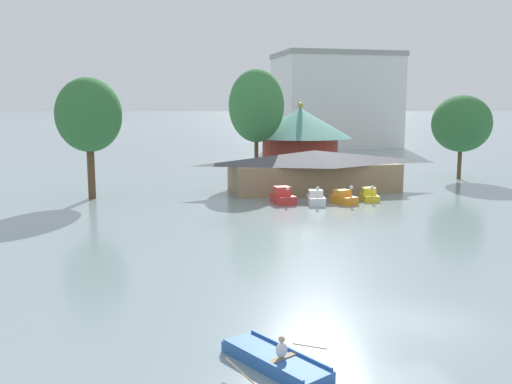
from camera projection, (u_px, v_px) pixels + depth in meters
name	position (u px, v px, depth m)	size (l,w,h in m)	color
ground_plane	(421.00, 322.00, 22.54)	(2000.00, 2000.00, 0.00)	gray
rowboat_with_rower	(275.00, 360.00, 18.62)	(3.49, 4.33, 1.16)	#2D60AD
pedal_boat_red	(283.00, 197.00, 49.96)	(1.78, 2.74, 1.60)	red
pedal_boat_white	(316.00, 199.00, 49.47)	(1.92, 2.85, 1.74)	white
pedal_boat_orange	(343.00, 198.00, 49.92)	(1.95, 2.80, 1.74)	orange
pedal_boat_yellow	(369.00, 195.00, 51.58)	(1.79, 2.72, 1.52)	yellow
boathouse	(314.00, 170.00, 56.96)	(17.95, 7.39, 4.16)	#9E7F5B
green_roof_pavilion	(300.00, 137.00, 69.93)	(12.84, 12.84, 9.03)	#993328
shoreline_tree_tall_left	(89.00, 115.00, 51.49)	(6.03, 6.03, 11.19)	brown
shoreline_tree_mid	(256.00, 106.00, 63.75)	(6.31, 6.31, 12.75)	brown
shoreline_tree_right	(462.00, 124.00, 66.15)	(6.91, 6.91, 9.89)	brown
background_building_block	(336.00, 100.00, 118.75)	(24.73, 16.24, 19.59)	silver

